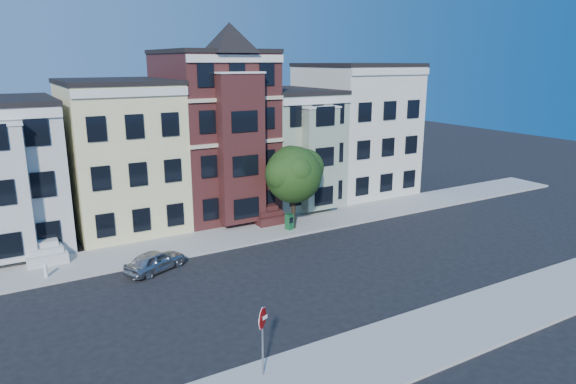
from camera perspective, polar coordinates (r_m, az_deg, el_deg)
ground at (r=28.86m, az=3.33°, el=-9.15°), size 120.00×120.00×0.00m
far_sidewalk at (r=35.30m, az=-3.91°, el=-4.55°), size 60.00×4.00×0.15m
near_sidewalk at (r=23.33m, az=14.70°, el=-15.50°), size 60.00×4.00×0.15m
house_yellow at (r=37.82m, az=-18.10°, el=3.76°), size 7.00×9.00×10.00m
house_brown at (r=39.71m, az=-8.29°, el=6.27°), size 7.00×9.00×12.00m
house_green at (r=42.78m, az=-0.12°, el=4.96°), size 6.00×9.00×9.00m
house_cream at (r=46.52m, az=7.40°, el=6.86°), size 8.00×9.00×11.00m
street_tree at (r=34.98m, az=0.61°, el=1.52°), size 7.58×7.58×7.14m
parked_car at (r=30.00m, az=-14.53°, el=-7.41°), size 3.88×2.75×1.23m
newspaper_box at (r=35.56m, az=0.16°, el=-3.32°), size 0.60×0.57×1.09m
fire_hydrant at (r=30.93m, az=-25.31°, el=-8.03°), size 0.24×0.24×0.60m
stop_sign at (r=19.50m, az=-2.86°, el=-15.84°), size 0.84×0.44×3.12m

